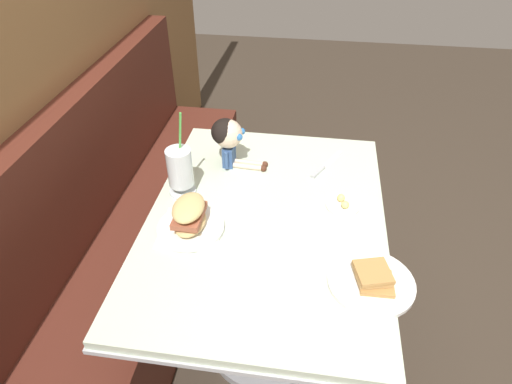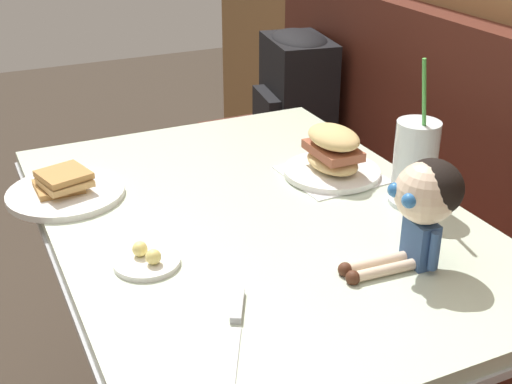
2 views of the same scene
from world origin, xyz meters
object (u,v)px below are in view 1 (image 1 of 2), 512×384
(butter_saucer, at_px, (343,204))
(butter_knife, at_px, (322,168))
(toast_plate, at_px, (372,281))
(seated_doll, at_px, (228,136))
(sandwich_plate, at_px, (190,219))
(milkshake_glass, at_px, (180,170))

(butter_saucer, xyz_separation_m, butter_knife, (0.22, 0.08, -0.00))
(toast_plate, relative_size, seated_doll, 1.13)
(sandwich_plate, xyz_separation_m, butter_knife, (0.41, -0.42, -0.04))
(milkshake_glass, distance_m, sandwich_plate, 0.21)
(toast_plate, bearing_deg, sandwich_plate, 75.36)
(sandwich_plate, height_order, seated_doll, seated_doll)
(milkshake_glass, distance_m, butter_saucer, 0.58)
(butter_knife, height_order, seated_doll, seated_doll)
(butter_saucer, relative_size, butter_knife, 0.55)
(toast_plate, height_order, butter_knife, toast_plate)
(milkshake_glass, height_order, sandwich_plate, milkshake_glass)
(butter_knife, bearing_deg, seated_doll, 93.25)
(toast_plate, xyz_separation_m, milkshake_glass, (0.34, 0.65, 0.09))
(milkshake_glass, bearing_deg, seated_doll, -33.56)
(toast_plate, xyz_separation_m, seated_doll, (0.54, 0.52, 0.11))
(butter_saucer, distance_m, seated_doll, 0.50)
(butter_saucer, relative_size, seated_doll, 0.54)
(butter_saucer, bearing_deg, toast_plate, -167.17)
(milkshake_glass, bearing_deg, butter_saucer, -89.84)
(butter_saucer, bearing_deg, sandwich_plate, 111.11)
(milkshake_glass, bearing_deg, sandwich_plate, -156.93)
(toast_plate, height_order, milkshake_glass, milkshake_glass)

